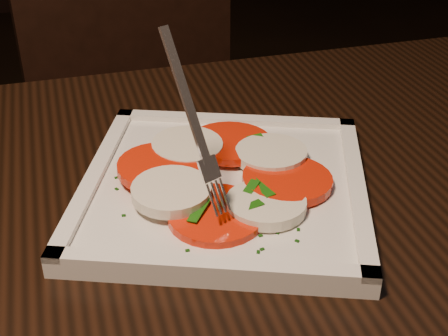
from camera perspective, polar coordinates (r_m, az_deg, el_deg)
The scene contains 5 objects.
table at distance 0.59m, azimuth 2.83°, elevation -14.45°, with size 1.23×0.84×0.75m.
chair at distance 1.22m, azimuth -6.85°, elevation 4.84°, with size 0.46×0.46×0.93m.
plate at distance 0.58m, azimuth 0.00°, elevation -1.89°, with size 0.26×0.26×0.01m, color white.
caprese_salad at distance 0.57m, azimuth 0.01°, elevation -0.55°, with size 0.19×0.20×0.02m.
fork at distance 0.50m, azimuth -3.46°, elevation 4.62°, with size 0.03×0.07×0.14m, color white, non-canonical shape.
Camera 1 is at (-0.24, -0.62, 1.08)m, focal length 50.00 mm.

